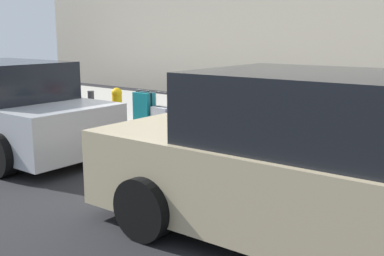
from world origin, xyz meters
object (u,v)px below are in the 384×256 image
(suitcase_teal_7, at_px, (144,112))
(fire_hydrant, at_px, (117,107))
(suitcase_teal_0, at_px, (314,144))
(suitcase_olive_3, at_px, (230,131))
(suitcase_red_2, at_px, (254,128))
(parked_car_beige_0, at_px, (329,167))
(bollard_post, at_px, (91,108))
(suitcase_black_4, at_px, (206,122))
(suitcase_maroon_1, at_px, (279,141))
(suitcase_navy_5, at_px, (183,123))
(suitcase_silver_6, at_px, (162,121))
(parked_car_silver_1, at_px, (4,110))

(suitcase_teal_7, relative_size, fire_hydrant, 1.02)
(suitcase_teal_0, height_order, suitcase_olive_3, suitcase_teal_0)
(suitcase_red_2, relative_size, parked_car_beige_0, 0.17)
(suitcase_teal_0, distance_m, bollard_post, 4.86)
(suitcase_teal_7, bearing_deg, suitcase_black_4, -178.49)
(suitcase_teal_0, distance_m, fire_hydrant, 4.22)
(suitcase_teal_7, bearing_deg, bollard_post, 7.38)
(suitcase_maroon_1, height_order, suitcase_teal_7, suitcase_teal_7)
(suitcase_navy_5, relative_size, suitcase_silver_6, 0.96)
(suitcase_maroon_1, bearing_deg, suitcase_silver_6, -1.60)
(suitcase_maroon_1, distance_m, suitcase_silver_6, 2.50)
(fire_hydrant, bearing_deg, suitcase_teal_0, -179.34)
(fire_hydrant, bearing_deg, parked_car_beige_0, 157.99)
(suitcase_teal_0, relative_size, fire_hydrant, 0.99)
(suitcase_red_2, distance_m, suitcase_navy_5, 1.51)
(suitcase_black_4, distance_m, fire_hydrant, 2.21)
(suitcase_maroon_1, xyz_separation_m, suitcase_olive_3, (0.98, -0.09, 0.02))
(suitcase_olive_3, distance_m, suitcase_silver_6, 1.51)
(parked_car_beige_0, bearing_deg, suitcase_black_4, -35.28)
(suitcase_teal_0, distance_m, suitcase_black_4, 2.01)
(suitcase_red_2, relative_size, suitcase_silver_6, 1.02)
(suitcase_navy_5, distance_m, fire_hydrant, 1.70)
(suitcase_teal_0, height_order, suitcase_maroon_1, suitcase_teal_0)
(bollard_post, bearing_deg, suitcase_teal_0, -177.65)
(suitcase_maroon_1, xyz_separation_m, suitcase_black_4, (1.49, -0.10, 0.11))
(suitcase_silver_6, relative_size, fire_hydrant, 1.02)
(suitcase_silver_6, relative_size, suitcase_teal_7, 1.00)
(suitcase_teal_0, distance_m, parked_car_silver_1, 5.18)
(suitcase_red_2, height_order, suitcase_olive_3, suitcase_red_2)
(fire_hydrant, height_order, parked_car_beige_0, parked_car_beige_0)
(suitcase_red_2, xyz_separation_m, suitcase_teal_7, (2.47, -0.00, -0.01))
(suitcase_maroon_1, distance_m, parked_car_silver_1, 4.67)
(suitcase_teal_0, bearing_deg, suitcase_navy_5, -0.02)
(suitcase_teal_0, relative_size, suitcase_teal_7, 0.97)
(suitcase_maroon_1, height_order, suitcase_navy_5, suitcase_navy_5)
(suitcase_teal_7, height_order, bollard_post, suitcase_teal_7)
(suitcase_teal_0, relative_size, bollard_post, 1.13)
(suitcase_teal_0, xyz_separation_m, bollard_post, (4.85, 0.20, 0.07))
(suitcase_red_2, xyz_separation_m, fire_hydrant, (3.20, 0.03, 0.03))
(suitcase_black_4, bearing_deg, suitcase_maroon_1, 176.05)
(suitcase_red_2, bearing_deg, suitcase_black_4, -2.26)
(suitcase_black_4, bearing_deg, suitcase_olive_3, 178.12)
(suitcase_maroon_1, xyz_separation_m, parked_car_silver_1, (4.15, 2.13, 0.33))
(suitcase_maroon_1, distance_m, bollard_post, 4.33)
(suitcase_silver_6, distance_m, parked_car_beige_0, 4.73)
(suitcase_teal_0, bearing_deg, suitcase_maroon_1, 9.34)
(suitcase_navy_5, height_order, fire_hydrant, fire_hydrant)
(suitcase_red_2, distance_m, parked_car_beige_0, 3.10)
(suitcase_red_2, height_order, fire_hydrant, suitcase_red_2)
(suitcase_red_2, bearing_deg, parked_car_beige_0, 134.63)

